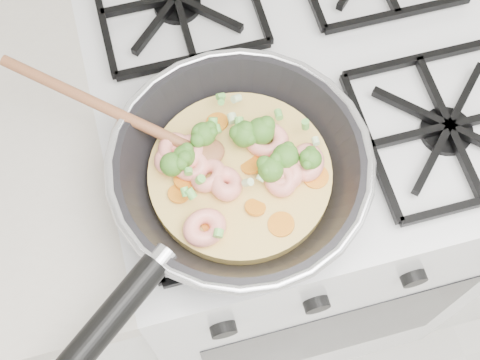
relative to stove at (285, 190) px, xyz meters
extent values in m
cube|color=silver|center=(0.00, 0.00, -0.01)|extent=(0.60, 0.60, 0.90)
cube|color=black|center=(0.00, -0.30, -0.01)|extent=(0.48, 0.00, 0.40)
cube|color=black|center=(0.00, 0.00, 0.45)|extent=(0.56, 0.56, 0.02)
torus|color=silver|center=(-0.14, -0.16, 0.52)|extent=(0.32, 0.32, 0.01)
cylinder|color=black|center=(-0.33, -0.31, 0.52)|extent=(0.17, 0.14, 0.03)
cylinder|color=#E7C464|center=(-0.14, -0.16, 0.49)|extent=(0.22, 0.22, 0.02)
ellipsoid|color=#955836|center=(-0.18, -0.13, 0.50)|extent=(0.07, 0.07, 0.02)
cylinder|color=#955836|center=(-0.28, -0.04, 0.53)|extent=(0.21, 0.17, 0.06)
torus|color=#FFAB96|center=(-0.19, -0.14, 0.50)|extent=(0.07, 0.07, 0.02)
torus|color=#FFAB96|center=(-0.09, -0.18, 0.50)|extent=(0.06, 0.06, 0.03)
torus|color=#FFAB96|center=(-0.19, -0.12, 0.50)|extent=(0.07, 0.07, 0.03)
torus|color=#FFAB96|center=(-0.21, -0.12, 0.50)|extent=(0.07, 0.07, 0.03)
torus|color=#FFAB96|center=(-0.20, -0.22, 0.50)|extent=(0.06, 0.07, 0.03)
torus|color=#FFAB96|center=(-0.16, -0.17, 0.50)|extent=(0.06, 0.05, 0.03)
torus|color=#FFAB96|center=(-0.18, -0.16, 0.50)|extent=(0.07, 0.07, 0.03)
torus|color=#FFAB96|center=(-0.09, -0.18, 0.50)|extent=(0.05, 0.05, 0.03)
torus|color=#FFAB96|center=(-0.21, -0.12, 0.50)|extent=(0.06, 0.06, 0.03)
torus|color=#FFAB96|center=(-0.06, -0.17, 0.50)|extent=(0.06, 0.06, 0.03)
torus|color=#FFAB96|center=(-0.10, -0.13, 0.50)|extent=(0.07, 0.08, 0.03)
torus|color=#FFAB96|center=(-0.08, -0.17, 0.50)|extent=(0.06, 0.06, 0.02)
ellipsoid|color=#49832B|center=(-0.20, -0.13, 0.51)|extent=(0.04, 0.04, 0.03)
ellipsoid|color=#49832B|center=(-0.10, -0.12, 0.52)|extent=(0.04, 0.04, 0.03)
ellipsoid|color=#49832B|center=(-0.08, -0.16, 0.52)|extent=(0.04, 0.04, 0.03)
ellipsoid|color=#49832B|center=(-0.12, -0.12, 0.52)|extent=(0.04, 0.04, 0.03)
ellipsoid|color=#49832B|center=(-0.10, -0.17, 0.52)|extent=(0.04, 0.04, 0.03)
ellipsoid|color=#49832B|center=(-0.05, -0.17, 0.51)|extent=(0.04, 0.04, 0.03)
ellipsoid|color=#49832B|center=(-0.22, -0.14, 0.51)|extent=(0.04, 0.04, 0.03)
ellipsoid|color=#49832B|center=(-0.17, -0.11, 0.51)|extent=(0.04, 0.04, 0.03)
cylinder|color=orange|center=(-0.15, -0.09, 0.50)|extent=(0.04, 0.04, 0.01)
cylinder|color=orange|center=(-0.12, -0.15, 0.50)|extent=(0.04, 0.04, 0.00)
cylinder|color=orange|center=(-0.10, -0.15, 0.50)|extent=(0.04, 0.04, 0.01)
cylinder|color=orange|center=(-0.08, -0.18, 0.50)|extent=(0.04, 0.04, 0.01)
cylinder|color=orange|center=(-0.05, -0.19, 0.50)|extent=(0.04, 0.04, 0.00)
cylinder|color=orange|center=(-0.22, -0.17, 0.50)|extent=(0.04, 0.04, 0.00)
cylinder|color=orange|center=(-0.20, -0.15, 0.50)|extent=(0.04, 0.04, 0.01)
cylinder|color=orange|center=(-0.13, -0.21, 0.50)|extent=(0.03, 0.03, 0.01)
cylinder|color=orange|center=(-0.19, -0.22, 0.50)|extent=(0.04, 0.04, 0.01)
cylinder|color=orange|center=(-0.11, -0.24, 0.50)|extent=(0.04, 0.04, 0.01)
cylinder|color=#6BC24D|center=(-0.19, -0.17, 0.52)|extent=(0.01, 0.01, 0.01)
cylinder|color=#6BC24D|center=(-0.07, -0.11, 0.52)|extent=(0.01, 0.01, 0.01)
cylinder|color=#6BC24D|center=(-0.21, -0.18, 0.52)|extent=(0.01, 0.01, 0.01)
cylinder|color=#6BC24D|center=(-0.20, -0.15, 0.52)|extent=(0.01, 0.01, 0.01)
cylinder|color=beige|center=(-0.04, -0.15, 0.52)|extent=(0.01, 0.01, 0.01)
cylinder|color=beige|center=(-0.08, -0.18, 0.51)|extent=(0.01, 0.01, 0.01)
cylinder|color=#6BC24D|center=(-0.12, -0.10, 0.52)|extent=(0.01, 0.01, 0.01)
cylinder|color=beige|center=(-0.12, -0.18, 0.51)|extent=(0.01, 0.01, 0.01)
cylinder|color=beige|center=(-0.13, -0.09, 0.51)|extent=(0.01, 0.01, 0.01)
cylinder|color=beige|center=(-0.12, -0.07, 0.52)|extent=(0.01, 0.01, 0.01)
cylinder|color=#6BC24D|center=(-0.15, -0.09, 0.52)|extent=(0.01, 0.01, 0.01)
cylinder|color=beige|center=(-0.14, -0.19, 0.52)|extent=(0.01, 0.01, 0.01)
cylinder|color=#6BC24D|center=(-0.18, -0.24, 0.52)|extent=(0.01, 0.01, 0.01)
cylinder|color=#6BC24D|center=(-0.14, -0.06, 0.52)|extent=(0.01, 0.01, 0.01)
cylinder|color=#6BC24D|center=(-0.15, -0.10, 0.51)|extent=(0.01, 0.01, 0.01)
cylinder|color=#6BC24D|center=(-0.20, -0.18, 0.52)|extent=(0.01, 0.01, 0.01)
cylinder|color=#6BC24D|center=(-0.05, -0.13, 0.52)|extent=(0.01, 0.01, 0.01)
cylinder|color=#6BC24D|center=(-0.14, -0.07, 0.52)|extent=(0.01, 0.01, 0.01)
camera|label=1|loc=(-0.22, -0.48, 1.22)|focal=49.29mm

